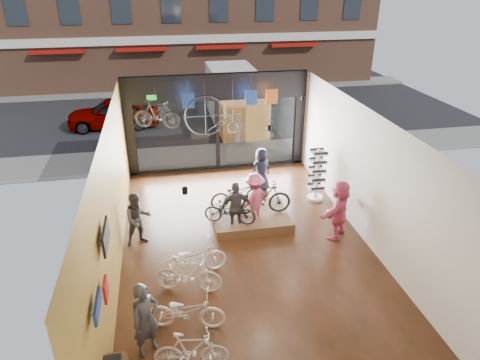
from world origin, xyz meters
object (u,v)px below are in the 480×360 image
object	(u,v)px
box_truck	(237,100)
display_bike_right	(237,194)
display_platform	(250,218)
customer_2	(236,207)
sunglasses_rack	(317,175)
hung_bike	(157,114)
display_bike_mid	(262,198)
customer_3	(254,199)
penny_farthing	(214,117)
floor_bike_4	(193,258)
customer_0	(146,320)
customer_5	(339,209)
floor_bike_1	(191,350)
floor_bike_3	(188,275)
display_bike_left	(230,211)
customer_4	(261,170)
floor_bike_2	(186,311)
customer_1	(138,219)
street_car	(114,112)

from	to	relation	value
box_truck	display_bike_right	xyz separation A→B (m)	(-1.60, -8.84, -0.59)
display_platform	box_truck	bearing A→B (deg)	82.26
customer_2	sunglasses_rack	distance (m)	3.43
display_bike_right	customer_2	world-z (taller)	customer_2
hung_bike	box_truck	bearing A→B (deg)	-10.97
customer_2	sunglasses_rack	world-z (taller)	sunglasses_rack
display_platform	display_bike_right	distance (m)	0.89
display_bike_mid	customer_2	xyz separation A→B (m)	(-0.89, -0.39, -0.02)
customer_3	penny_farthing	size ratio (longest dim) A/B	0.92
hung_bike	display_platform	bearing A→B (deg)	-115.28
floor_bike_4	customer_0	xyz separation A→B (m)	(-1.15, -2.40, 0.38)
customer_5	hung_bike	bearing A→B (deg)	-83.61
floor_bike_1	floor_bike_3	size ratio (longest dim) A/B	0.88
floor_bike_3	customer_2	bearing A→B (deg)	-16.99
floor_bike_4	display_bike_right	bearing A→B (deg)	-36.65
display_platform	customer_2	size ratio (longest dim) A/B	1.46
customer_0	display_bike_left	bearing A→B (deg)	24.58
floor_bike_1	customer_3	xyz separation A→B (m)	(2.41, 5.14, 0.41)
display_bike_right	customer_4	world-z (taller)	customer_4
customer_0	customer_4	xyz separation A→B (m)	(3.99, 6.74, -0.04)
box_truck	display_platform	xyz separation A→B (m)	(-1.28, -9.38, -1.21)
display_bike_mid	display_bike_right	xyz separation A→B (m)	(-0.68, 0.58, -0.08)
display_bike_left	customer_3	world-z (taller)	customer_3
display_platform	penny_farthing	size ratio (longest dim) A/B	1.28
sunglasses_rack	hung_bike	bearing A→B (deg)	154.02
floor_bike_2	hung_bike	size ratio (longest dim) A/B	1.09
floor_bike_1	customer_1	xyz separation A→B (m)	(-1.10, 4.69, 0.36)
box_truck	floor_bike_3	world-z (taller)	box_truck
street_car	customer_4	size ratio (longest dim) A/B	2.81
floor_bike_4	display_platform	world-z (taller)	floor_bike_4
display_bike_right	floor_bike_1	bearing A→B (deg)	152.57
street_car	customer_5	xyz separation A→B (m)	(7.23, -11.64, 0.14)
street_car	floor_bike_4	bearing A→B (deg)	12.76
display_bike_mid	sunglasses_rack	size ratio (longest dim) A/B	0.98
floor_bike_1	customer_2	world-z (taller)	customer_2
customer_0	sunglasses_rack	size ratio (longest dim) A/B	0.92
customer_2	floor_bike_2	bearing A→B (deg)	62.93
street_car	floor_bike_4	distance (m)	12.94
customer_2	customer_5	distance (m)	3.02
display_bike_mid	customer_2	size ratio (longest dim) A/B	1.11
floor_bike_4	display_bike_mid	xyz separation A→B (m)	(2.36, 2.20, 0.38)
customer_2	hung_bike	world-z (taller)	hung_bike
display_bike_right	display_bike_mid	bearing A→B (deg)	-138.94
box_truck	floor_bike_2	distance (m)	13.98
customer_3	display_bike_left	bearing A→B (deg)	-10.42
display_bike_left	sunglasses_rack	size ratio (longest dim) A/B	0.84
floor_bike_1	display_bike_mid	world-z (taller)	display_bike_mid
box_truck	floor_bike_4	size ratio (longest dim) A/B	3.86
floor_bike_2	display_bike_right	world-z (taller)	display_bike_right
floor_bike_3	display_platform	xyz separation A→B (m)	(2.18, 2.92, -0.36)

